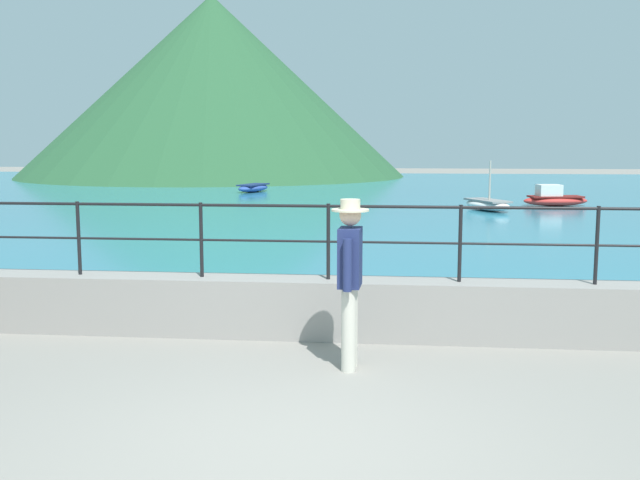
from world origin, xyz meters
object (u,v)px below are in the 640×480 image
boat_3 (253,188)px  boat_4 (488,204)px  boat_1 (554,198)px  person_walking (350,275)px

boat_3 → boat_4: 12.50m
boat_1 → boat_4: size_ratio=0.98×
person_walking → boat_3: size_ratio=0.71×
boat_3 → boat_4: bearing=-40.4°
person_walking → boat_1: (6.09, 19.24, -0.65)m
boat_1 → boat_3: size_ratio=0.98×
person_walking → boat_1: bearing=72.4°
person_walking → boat_3: person_walking is taller
boat_1 → boat_3: 13.55m
boat_4 → boat_3: bearing=139.6°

